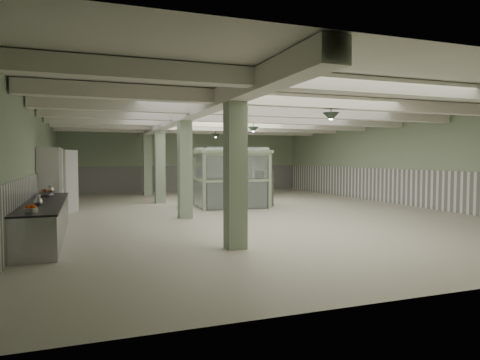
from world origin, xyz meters
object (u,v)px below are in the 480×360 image
object	(u,v)px
prep_counter	(44,220)
filing_cabinet	(264,188)
guard_booth	(230,167)
walkin_cooler	(52,181)

from	to	relation	value
prep_counter	filing_cabinet	xyz separation A→B (m)	(7.91, 4.79, 0.27)
guard_booth	filing_cabinet	bearing A→B (deg)	-3.94
walkin_cooler	guard_booth	world-z (taller)	walkin_cooler
prep_counter	walkin_cooler	bearing A→B (deg)	91.11
prep_counter	guard_booth	bearing A→B (deg)	37.48
prep_counter	guard_booth	xyz separation A→B (m)	(6.50, 4.98, 1.13)
prep_counter	guard_booth	world-z (taller)	guard_booth
guard_booth	walkin_cooler	bearing A→B (deg)	-171.00
walkin_cooler	guard_booth	distance (m)	6.62
walkin_cooler	filing_cabinet	bearing A→B (deg)	3.13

